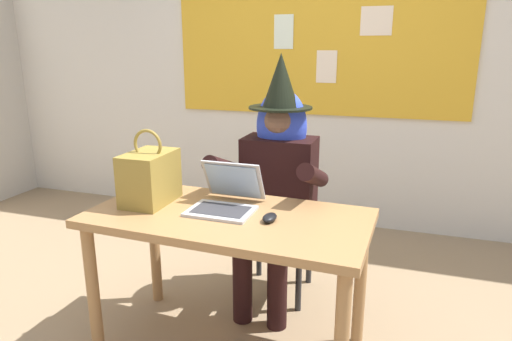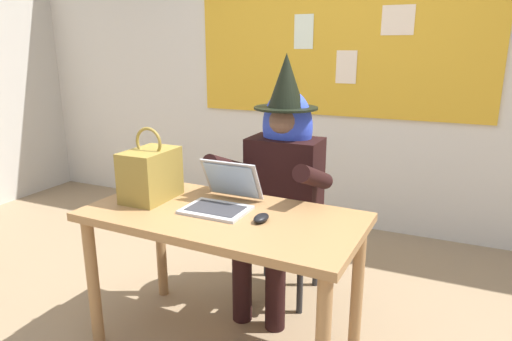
{
  "view_description": "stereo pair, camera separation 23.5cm",
  "coord_description": "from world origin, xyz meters",
  "px_view_note": "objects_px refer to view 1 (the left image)",
  "views": [
    {
      "loc": [
        0.71,
        -1.83,
        1.5
      ],
      "look_at": [
        -0.0,
        0.33,
        0.87
      ],
      "focal_mm": 31.52,
      "sensor_mm": 36.0,
      "label": 1
    },
    {
      "loc": [
        0.93,
        -1.74,
        1.5
      ],
      "look_at": [
        -0.0,
        0.33,
        0.87
      ],
      "focal_mm": 31.52,
      "sensor_mm": 36.0,
      "label": 2
    }
  ],
  "objects_px": {
    "chair_at_desk": "(281,210)",
    "laptop": "(226,199)",
    "person_costumed": "(277,170)",
    "handbag": "(150,177)",
    "desk_main": "(228,234)",
    "computer_mouse": "(269,218)"
  },
  "relations": [
    {
      "from": "desk_main",
      "to": "laptop",
      "type": "relative_size",
      "value": 3.96
    },
    {
      "from": "person_costumed",
      "to": "handbag",
      "type": "xyz_separation_m",
      "value": [
        -0.51,
        -0.54,
        0.06
      ]
    },
    {
      "from": "chair_at_desk",
      "to": "handbag",
      "type": "height_order",
      "value": "handbag"
    },
    {
      "from": "chair_at_desk",
      "to": "person_costumed",
      "type": "distance_m",
      "value": 0.31
    },
    {
      "from": "desk_main",
      "to": "handbag",
      "type": "relative_size",
      "value": 3.58
    },
    {
      "from": "chair_at_desk",
      "to": "desk_main",
      "type": "bearing_deg",
      "value": -7.77
    },
    {
      "from": "desk_main",
      "to": "person_costumed",
      "type": "distance_m",
      "value": 0.6
    },
    {
      "from": "desk_main",
      "to": "computer_mouse",
      "type": "xyz_separation_m",
      "value": [
        0.21,
        -0.03,
        0.12
      ]
    },
    {
      "from": "desk_main",
      "to": "laptop",
      "type": "distance_m",
      "value": 0.17
    },
    {
      "from": "desk_main",
      "to": "chair_at_desk",
      "type": "bearing_deg",
      "value": 83.67
    },
    {
      "from": "desk_main",
      "to": "laptop",
      "type": "height_order",
      "value": "laptop"
    },
    {
      "from": "laptop",
      "to": "handbag",
      "type": "height_order",
      "value": "handbag"
    },
    {
      "from": "laptop",
      "to": "handbag",
      "type": "relative_size",
      "value": 0.9
    },
    {
      "from": "chair_at_desk",
      "to": "laptop",
      "type": "relative_size",
      "value": 2.69
    },
    {
      "from": "laptop",
      "to": "computer_mouse",
      "type": "xyz_separation_m",
      "value": [
        0.25,
        -0.1,
        -0.03
      ]
    },
    {
      "from": "computer_mouse",
      "to": "person_costumed",
      "type": "bearing_deg",
      "value": 105.33
    },
    {
      "from": "person_costumed",
      "to": "handbag",
      "type": "relative_size",
      "value": 3.88
    },
    {
      "from": "laptop",
      "to": "chair_at_desk",
      "type": "bearing_deg",
      "value": 80.19
    },
    {
      "from": "chair_at_desk",
      "to": "laptop",
      "type": "bearing_deg",
      "value": -12.05
    },
    {
      "from": "desk_main",
      "to": "handbag",
      "type": "xyz_separation_m",
      "value": [
        -0.43,
        0.03,
        0.24
      ]
    },
    {
      "from": "chair_at_desk",
      "to": "computer_mouse",
      "type": "xyz_separation_m",
      "value": [
        0.14,
        -0.72,
        0.23
      ]
    },
    {
      "from": "chair_at_desk",
      "to": "person_costumed",
      "type": "relative_size",
      "value": 0.63
    }
  ]
}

